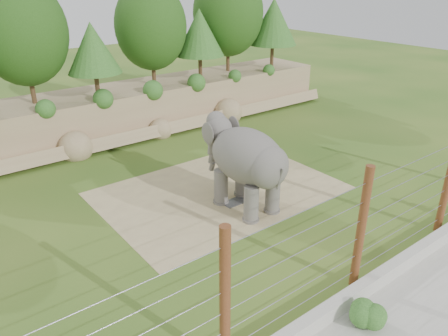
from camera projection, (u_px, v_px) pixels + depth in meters
ground at (256, 223)px, 16.70m from camera, size 90.00×90.00×0.00m
back_embankment at (116, 65)px, 24.52m from camera, size 30.00×5.52×8.77m
dirt_patch at (219, 191)px, 19.13m from camera, size 10.00×7.00×0.02m
drain_grate at (235, 202)px, 18.14m from camera, size 1.00×0.60×0.03m
elephant at (247, 168)px, 17.11m from camera, size 1.92×4.35×3.50m
stone_ball at (250, 185)px, 18.85m from camera, size 0.69×0.69×0.69m
retaining_wall at (368, 286)px, 12.99m from camera, size 26.00×0.35×0.50m
walkway at (430, 332)px, 11.65m from camera, size 26.00×4.00×0.01m
barrier_fence at (361, 229)px, 12.63m from camera, size 20.26×0.26×4.00m
walkway_shrub at (366, 316)px, 11.68m from camera, size 0.74×0.74×0.74m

